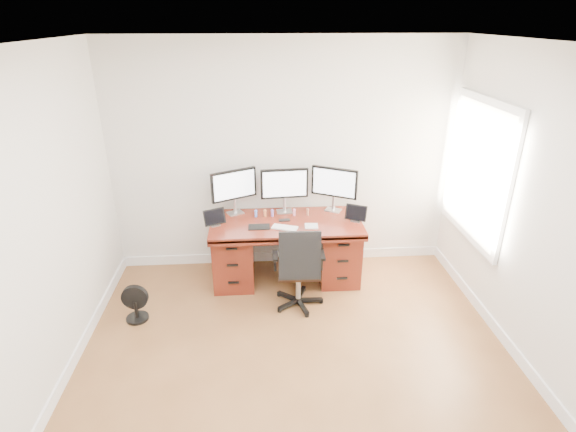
{
  "coord_description": "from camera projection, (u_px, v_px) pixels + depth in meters",
  "views": [
    {
      "loc": [
        -0.31,
        -2.78,
        2.87
      ],
      "look_at": [
        0.0,
        1.5,
        0.95
      ],
      "focal_mm": 28.0,
      "sensor_mm": 36.0,
      "label": 1
    }
  ],
  "objects": [
    {
      "name": "ground",
      "position": [
        301.0,
        394.0,
        3.72
      ],
      "size": [
        4.5,
        4.5,
        0.0
      ],
      "primitive_type": "plane",
      "color": "brown",
      "rests_on": "ground"
    },
    {
      "name": "back_wall",
      "position": [
        283.0,
        158.0,
        5.22
      ],
      "size": [
        4.0,
        0.1,
        2.7
      ],
      "primitive_type": "cube",
      "color": "silver",
      "rests_on": "ground"
    },
    {
      "name": "right_wall",
      "position": [
        564.0,
        235.0,
        3.4
      ],
      "size": [
        0.1,
        4.5,
        2.7
      ],
      "color": "silver",
      "rests_on": "ground"
    },
    {
      "name": "desk",
      "position": [
        286.0,
        247.0,
        5.23
      ],
      "size": [
        1.7,
        0.8,
        0.75
      ],
      "color": "#5E1E12",
      "rests_on": "ground"
    },
    {
      "name": "office_chair",
      "position": [
        299.0,
        281.0,
        4.73
      ],
      "size": [
        0.55,
        0.52,
        0.95
      ],
      "rotation": [
        0.0,
        0.0,
        -0.03
      ],
      "color": "black",
      "rests_on": "ground"
    },
    {
      "name": "floor_fan",
      "position": [
        135.0,
        304.0,
        4.56
      ],
      "size": [
        0.27,
        0.23,
        0.39
      ],
      "rotation": [
        0.0,
        0.0,
        -0.03
      ],
      "color": "black",
      "rests_on": "ground"
    },
    {
      "name": "monitor_left",
      "position": [
        234.0,
        186.0,
        5.13
      ],
      "size": [
        0.51,
        0.28,
        0.53
      ],
      "rotation": [
        0.0,
        0.0,
        0.47
      ],
      "color": "silver",
      "rests_on": "desk"
    },
    {
      "name": "monitor_center",
      "position": [
        284.0,
        185.0,
        5.16
      ],
      "size": [
        0.55,
        0.15,
        0.53
      ],
      "rotation": [
        0.0,
        0.0,
        0.07
      ],
      "color": "silver",
      "rests_on": "desk"
    },
    {
      "name": "monitor_right",
      "position": [
        334.0,
        184.0,
        5.2
      ],
      "size": [
        0.5,
        0.29,
        0.53
      ],
      "rotation": [
        0.0,
        0.0,
        -0.49
      ],
      "color": "silver",
      "rests_on": "desk"
    },
    {
      "name": "tablet_left",
      "position": [
        215.0,
        218.0,
        4.92
      ],
      "size": [
        0.25,
        0.16,
        0.19
      ],
      "rotation": [
        0.0,
        0.0,
        0.42
      ],
      "color": "silver",
      "rests_on": "desk"
    },
    {
      "name": "tablet_right",
      "position": [
        356.0,
        214.0,
        5.03
      ],
      "size": [
        0.24,
        0.17,
        0.19
      ],
      "rotation": [
        0.0,
        0.0,
        -0.46
      ],
      "color": "silver",
      "rests_on": "desk"
    },
    {
      "name": "keyboard",
      "position": [
        285.0,
        228.0,
        4.89
      ],
      "size": [
        0.3,
        0.21,
        0.01
      ],
      "primitive_type": "cube",
      "rotation": [
        0.0,
        0.0,
        -0.36
      ],
      "color": "silver",
      "rests_on": "desk"
    },
    {
      "name": "trackpad",
      "position": [
        311.0,
        226.0,
        4.93
      ],
      "size": [
        0.15,
        0.15,
        0.01
      ],
      "primitive_type": "cube",
      "rotation": [
        0.0,
        0.0,
        -0.08
      ],
      "color": "silver",
      "rests_on": "desk"
    },
    {
      "name": "drawing_tablet",
      "position": [
        259.0,
        227.0,
        4.91
      ],
      "size": [
        0.24,
        0.15,
        0.01
      ],
      "primitive_type": "cube",
      "rotation": [
        0.0,
        0.0,
        -0.02
      ],
      "color": "black",
      "rests_on": "desk"
    },
    {
      "name": "phone",
      "position": [
        284.0,
        220.0,
        5.08
      ],
      "size": [
        0.13,
        0.07,
        0.01
      ],
      "primitive_type": "cube",
      "rotation": [
        0.0,
        0.0,
        0.04
      ],
      "color": "black",
      "rests_on": "desk"
    },
    {
      "name": "figurine_blue",
      "position": [
        256.0,
        213.0,
        5.15
      ],
      "size": [
        0.04,
        0.04,
        0.09
      ],
      "color": "#5078EE",
      "rests_on": "desk"
    },
    {
      "name": "figurine_orange",
      "position": [
        265.0,
        213.0,
        5.16
      ],
      "size": [
        0.04,
        0.04,
        0.09
      ],
      "color": "#F68646",
      "rests_on": "desk"
    },
    {
      "name": "figurine_purple",
      "position": [
        272.0,
        212.0,
        5.16
      ],
      "size": [
        0.04,
        0.04,
        0.09
      ],
      "color": "#8064CB",
      "rests_on": "desk"
    },
    {
      "name": "figurine_pink",
      "position": [
        294.0,
        212.0,
        5.18
      ],
      "size": [
        0.04,
        0.04,
        0.09
      ],
      "color": "pink",
      "rests_on": "desk"
    },
    {
      "name": "figurine_brown",
      "position": [
        308.0,
        211.0,
        5.19
      ],
      "size": [
        0.04,
        0.04,
        0.09
      ],
      "color": "brown",
      "rests_on": "desk"
    }
  ]
}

